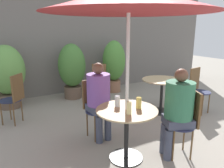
{
  "coord_description": "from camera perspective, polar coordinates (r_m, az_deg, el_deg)",
  "views": [
    {
      "loc": [
        -1.6,
        -2.08,
        1.73
      ],
      "look_at": [
        -0.15,
        0.56,
        0.96
      ],
      "focal_mm": 35.0,
      "sensor_mm": 36.0,
      "label": 1
    }
  ],
  "objects": [
    {
      "name": "ground_plane",
      "position": [
        3.14,
        7.74,
        -19.21
      ],
      "size": [
        20.0,
        20.0,
        0.0
      ],
      "primitive_type": "plane",
      "color": "gray"
    },
    {
      "name": "storefront_wall",
      "position": [
        5.96,
        -13.49,
        11.77
      ],
      "size": [
        10.0,
        0.06,
        3.0
      ],
      "color": "slate",
      "rests_on": "ground_plane"
    },
    {
      "name": "cafe_table_near",
      "position": [
        2.93,
        3.83,
        -9.78
      ],
      "size": [
        0.81,
        0.81,
        0.71
      ],
      "color": "black",
      "rests_on": "ground_plane"
    },
    {
      "name": "cafe_table_far",
      "position": [
        4.65,
        12.89,
        -0.84
      ],
      "size": [
        0.82,
        0.82,
        0.71
      ],
      "color": "black",
      "rests_on": "ground_plane"
    },
    {
      "name": "bistro_chair_0",
      "position": [
        3.15,
        19.12,
        -8.37
      ],
      "size": [
        0.43,
        0.42,
        0.94
      ],
      "rotation": [
        0.0,
        0.0,
        -1.98
      ],
      "color": "#232847",
      "rests_on": "ground_plane"
    },
    {
      "name": "bistro_chair_1",
      "position": [
        3.56,
        -4.63,
        -4.97
      ],
      "size": [
        0.39,
        0.4,
        0.94
      ],
      "rotation": [
        0.0,
        0.0,
        0.11
      ],
      "color": "#232847",
      "rests_on": "ground_plane"
    },
    {
      "name": "bistro_chair_2",
      "position": [
        5.04,
        -3.4,
        0.88
      ],
      "size": [
        0.43,
        0.44,
        0.94
      ],
      "rotation": [
        0.0,
        0.0,
        5.81
      ],
      "color": "#232847",
      "rests_on": "ground_plane"
    },
    {
      "name": "bistro_chair_3",
      "position": [
        4.35,
        -24.13,
        -2.6
      ],
      "size": [
        0.44,
        0.44,
        0.94
      ],
      "rotation": [
        0.0,
        0.0,
        4.03
      ],
      "color": "#232847",
      "rests_on": "ground_plane"
    },
    {
      "name": "bistro_chair_4",
      "position": [
        4.89,
        21.43,
        -0.54
      ],
      "size": [
        0.39,
        0.41,
        0.94
      ],
      "rotation": [
        0.0,
        0.0,
        0.17
      ],
      "color": "#232847",
      "rests_on": "ground_plane"
    },
    {
      "name": "seated_person_0",
      "position": [
        3.03,
        16.79,
        -5.61
      ],
      "size": [
        0.46,
        0.44,
        1.24
      ],
      "rotation": [
        0.0,
        0.0,
        4.3
      ],
      "color": "#42475B",
      "rests_on": "ground_plane"
    },
    {
      "name": "seated_person_1",
      "position": [
        3.38,
        -3.4,
        -2.93
      ],
      "size": [
        0.36,
        0.39,
        1.23
      ],
      "rotation": [
        0.0,
        0.0,
        0.11
      ],
      "color": "#42475B",
      "rests_on": "ground_plane"
    },
    {
      "name": "beer_glass_0",
      "position": [
        2.68,
        4.47,
        -6.24
      ],
      "size": [
        0.06,
        0.06,
        0.16
      ],
      "color": "beige",
      "rests_on": "cafe_table_near"
    },
    {
      "name": "beer_glass_1",
      "position": [
        2.88,
        7.0,
        -4.91
      ],
      "size": [
        0.07,
        0.07,
        0.15
      ],
      "color": "#DBC65B",
      "rests_on": "cafe_table_near"
    },
    {
      "name": "beer_glass_2",
      "position": [
        2.93,
        1.43,
        -4.52
      ],
      "size": [
        0.07,
        0.07,
        0.15
      ],
      "color": "silver",
      "rests_on": "cafe_table_near"
    },
    {
      "name": "potted_plant_0",
      "position": [
        5.27,
        -25.74,
        2.62
      ],
      "size": [
        0.77,
        0.77,
        1.39
      ],
      "color": "brown",
      "rests_on": "ground_plane"
    },
    {
      "name": "potted_plant_1",
      "position": [
        5.52,
        -10.42,
        4.07
      ],
      "size": [
        0.67,
        0.67,
        1.37
      ],
      "color": "brown",
      "rests_on": "ground_plane"
    },
    {
      "name": "potted_plant_2",
      "position": [
        5.99,
        0.51,
        5.48
      ],
      "size": [
        0.62,
        0.62,
        1.42
      ],
      "color": "#93664C",
      "rests_on": "ground_plane"
    },
    {
      "name": "umbrella",
      "position": [
        2.69,
        4.4,
        20.97
      ],
      "size": [
        2.05,
        2.05,
        2.19
      ],
      "color": "silver",
      "rests_on": "ground_plane"
    }
  ]
}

